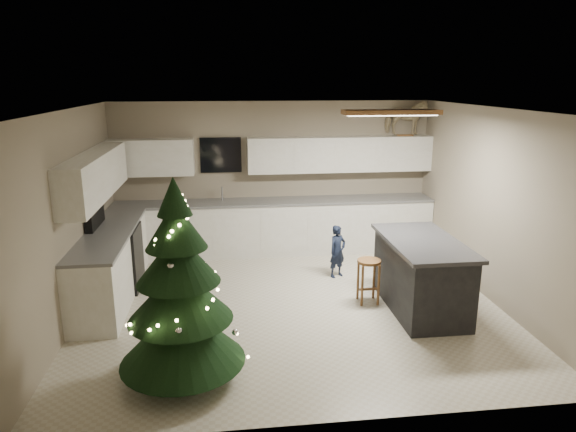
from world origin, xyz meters
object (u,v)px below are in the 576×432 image
object	(u,v)px
christmas_tree	(180,300)
toddler	(337,251)
bar_stool	(369,270)
rocking_horse	(406,117)
island	(421,274)

from	to	relation	value
christmas_tree	toddler	distance (m)	3.35
bar_stool	rocking_horse	world-z (taller)	rocking_horse
bar_stool	toddler	xyz separation A→B (m)	(-0.21, 0.98, -0.05)
toddler	rocking_horse	xyz separation A→B (m)	(1.46, 1.39, 1.91)
bar_stool	rocking_horse	xyz separation A→B (m)	(1.25, 2.37, 1.86)
island	toddler	size ratio (longest dim) A/B	2.09
christmas_tree	toddler	world-z (taller)	christmas_tree
island	bar_stool	distance (m)	0.69
christmas_tree	rocking_horse	distance (m)	5.53
christmas_tree	island	bearing A→B (deg)	23.20
christmas_tree	toddler	bearing A→B (deg)	49.72
christmas_tree	rocking_horse	size ratio (longest dim) A/B	2.81
bar_stool	toddler	bearing A→B (deg)	102.34
island	rocking_horse	size ratio (longest dim) A/B	2.29
christmas_tree	rocking_horse	bearing A→B (deg)	47.37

